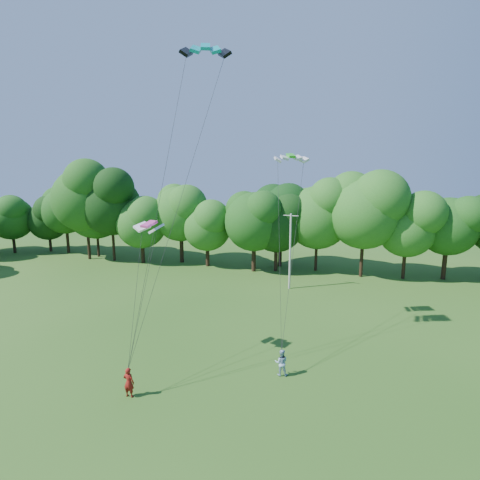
# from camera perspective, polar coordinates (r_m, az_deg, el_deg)

# --- Properties ---
(utility_pole) EXTENTS (1.65, 0.43, 8.35)m
(utility_pole) POSITION_cam_1_polar(r_m,az_deg,el_deg) (41.10, 7.64, -1.63)
(utility_pole) COLOR #B4B2AA
(utility_pole) RESTS_ON ground
(kite_flyer_left) EXTENTS (0.67, 0.45, 1.80)m
(kite_flyer_left) POSITION_cam_1_polar(r_m,az_deg,el_deg) (23.86, -16.59, -20.07)
(kite_flyer_left) COLOR maroon
(kite_flyer_left) RESTS_ON ground
(kite_flyer_right) EXTENTS (0.91, 0.74, 1.73)m
(kite_flyer_right) POSITION_cam_1_polar(r_m,az_deg,el_deg) (25.15, 6.31, -18.05)
(kite_flyer_right) COLOR #96B5D0
(kite_flyer_right) RESTS_ON ground
(kite_teal) EXTENTS (3.33, 2.22, 0.80)m
(kite_teal) POSITION_cam_1_polar(r_m,az_deg,el_deg) (27.11, -5.30, 27.28)
(kite_teal) COLOR #05959B
(kite_teal) RESTS_ON ground
(kite_green) EXTENTS (2.85, 1.98, 0.42)m
(kite_green) POSITION_cam_1_polar(r_m,az_deg,el_deg) (30.25, 7.76, 12.62)
(kite_green) COLOR green
(kite_green) RESTS_ON ground
(kite_pink) EXTENTS (2.24, 1.63, 0.40)m
(kite_pink) POSITION_cam_1_polar(r_m,az_deg,el_deg) (25.09, -13.70, 2.38)
(kite_pink) COLOR #C53688
(kite_pink) RESTS_ON ground
(tree_back_west) EXTENTS (10.16, 10.16, 14.78)m
(tree_back_west) POSITION_cam_1_polar(r_m,az_deg,el_deg) (58.48, -22.53, 6.15)
(tree_back_west) COLOR #2F2113
(tree_back_west) RESTS_ON ground
(tree_back_center) EXTENTS (8.80, 8.80, 12.80)m
(tree_back_center) POSITION_cam_1_polar(r_m,az_deg,el_deg) (50.37, 6.26, 4.90)
(tree_back_center) COLOR black
(tree_back_center) RESTS_ON ground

